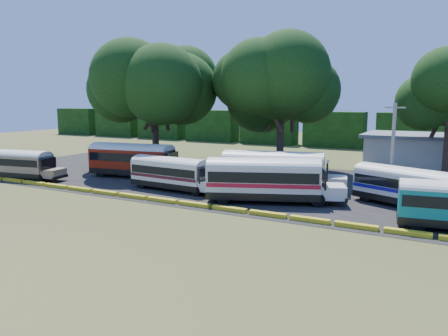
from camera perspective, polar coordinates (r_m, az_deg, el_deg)
The scene contains 13 objects.
ground at distance 33.22m, azimuth -7.02°, elevation -5.06°, with size 160.00×160.00×0.00m, color #36511B.
asphalt_strip at distance 42.90m, azimuth 3.40°, elevation -1.82°, with size 64.00×24.00×0.02m, color black.
curb at distance 33.98m, azimuth -6.05°, elevation -4.46°, with size 53.70×0.45×0.30m.
treeline_backdrop at distance 76.72m, azimuth 14.24°, elevation 4.90°, with size 130.00×4.00×6.00m.
bus_beige at distance 48.82m, azimuth -25.22°, elevation 0.65°, with size 9.23×3.63×2.96m.
bus_red at distance 46.05m, azimuth -11.69°, elevation 1.30°, with size 11.06×4.17×3.55m.
bus_cream_west at distance 38.98m, azimuth -6.84°, elevation -0.46°, with size 9.17×2.84×2.97m.
bus_cream_east at distance 38.53m, azimuth 6.76°, elevation -0.09°, with size 11.08×5.07×3.54m.
bus_white_red at distance 34.15m, azimuth 5.54°, elevation -1.24°, with size 10.90×6.34×3.51m.
bus_white_blue at distance 35.33m, azimuth 22.73°, elevation -2.04°, with size 9.25×5.69×3.00m.
tree_west at distance 52.86m, azimuth -9.09°, elevation 10.70°, with size 12.18×12.18×14.24m.
tree_center at distance 48.85m, azimuth 7.49°, elevation 10.98°, with size 11.49×11.49×14.07m.
utility_pole at distance 38.50m, azimuth 21.16°, elevation 2.34°, with size 1.60×0.30×7.74m.
Camera 1 is at (18.79, -26.22, 7.96)m, focal length 35.00 mm.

